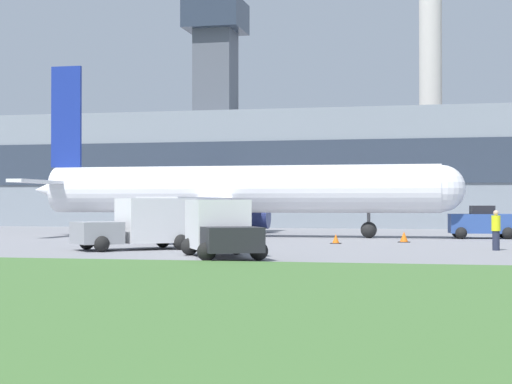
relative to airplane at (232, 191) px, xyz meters
The scene contains 10 objects.
ground_plane 6.18m from the airplane, 128.06° to the right, with size 400.00×400.00×0.00m, color gray.
terminal_building 25.99m from the airplane, 97.79° to the left, with size 79.33×14.01×21.08m.
smokestack_left 55.79m from the airplane, 77.87° to the left, with size 3.09×3.09×41.31m.
airplane is the anchor object (origin of this frame).
pushback_tug 15.27m from the airplane, ahead, with size 4.01×2.82×1.95m.
baggage_truck 20.03m from the airplane, 77.00° to the right, with size 4.20×5.61×2.24m.
fuel_truck 15.05m from the airplane, 91.50° to the right, with size 5.41×5.13×2.32m.
ground_crew_person 19.61m from the airplane, 38.74° to the right, with size 0.47×0.47×1.79m.
traffic_cone_near_nose 12.27m from the airplane, 25.49° to the right, with size 0.65×0.65×0.58m.
traffic_cone_wingtip 10.84m from the airplane, 44.91° to the right, with size 0.54×0.54×0.50m.
Camera 1 is at (16.56, -47.30, 2.11)m, focal length 60.00 mm.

